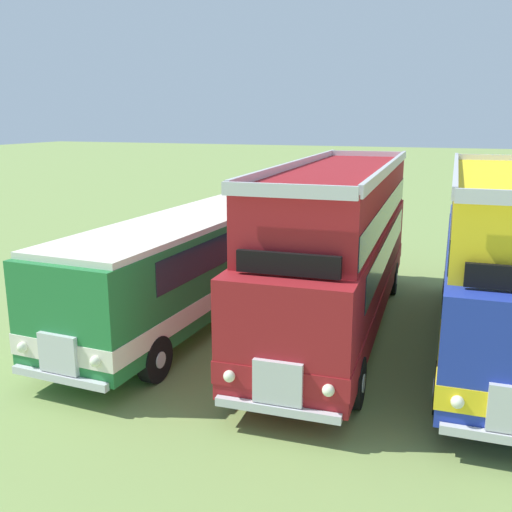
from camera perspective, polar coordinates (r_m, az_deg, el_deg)
name	(u,v)px	position (r m, az deg, el deg)	size (l,w,h in m)	color
bus_first_in_row	(197,257)	(16.48, -5.80, -0.12)	(3.03, 11.64, 2.99)	#237538
bus_second_in_row	(339,244)	(15.41, 8.14, 1.17)	(2.98, 11.65, 4.52)	maroon
bus_third_in_row	(502,257)	(15.05, 23.03, -0.11)	(2.79, 10.71, 4.52)	#1E339E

